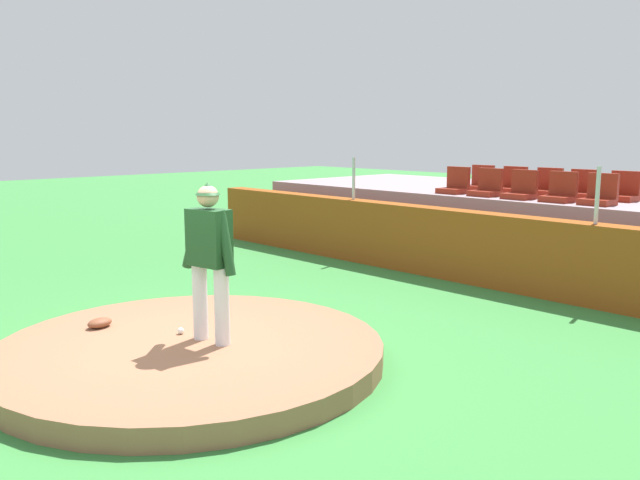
{
  "coord_description": "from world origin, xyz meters",
  "views": [
    {
      "loc": [
        5.88,
        -3.62,
        2.45
      ],
      "look_at": [
        0.0,
        1.92,
        1.13
      ],
      "focal_mm": 36.75,
      "sensor_mm": 36.0,
      "label": 1
    }
  ],
  "objects_px": {
    "stadium_chair_5": "(480,183)",
    "stadium_chair_7": "(547,187)",
    "fielding_glove": "(100,323)",
    "stadium_chair_3": "(560,192)",
    "stadium_chair_4": "(600,195)",
    "stadium_chair_8": "(581,189)",
    "pitcher": "(209,251)",
    "stadium_chair_2": "(521,190)",
    "baseball": "(181,331)",
    "stadium_chair_6": "(512,185)",
    "stadium_chair_1": "(487,187)",
    "stadium_chair_9": "(623,192)",
    "stadium_chair_0": "(455,185)"
  },
  "relations": [
    {
      "from": "pitcher",
      "to": "stadium_chair_2",
      "type": "bearing_deg",
      "value": 81.86
    },
    {
      "from": "stadium_chair_6",
      "to": "stadium_chair_2",
      "type": "bearing_deg",
      "value": 127.89
    },
    {
      "from": "stadium_chair_4",
      "to": "stadium_chair_6",
      "type": "bearing_deg",
      "value": -23.3
    },
    {
      "from": "baseball",
      "to": "stadium_chair_8",
      "type": "distance_m",
      "value": 7.69
    },
    {
      "from": "stadium_chair_2",
      "to": "stadium_chair_7",
      "type": "height_order",
      "value": "same"
    },
    {
      "from": "stadium_chair_3",
      "to": "stadium_chair_8",
      "type": "height_order",
      "value": "same"
    },
    {
      "from": "stadium_chair_0",
      "to": "stadium_chair_8",
      "type": "distance_m",
      "value": 2.23
    },
    {
      "from": "fielding_glove",
      "to": "stadium_chair_3",
      "type": "distance_m",
      "value": 7.55
    },
    {
      "from": "stadium_chair_7",
      "to": "stadium_chair_3",
      "type": "bearing_deg",
      "value": 128.17
    },
    {
      "from": "baseball",
      "to": "stadium_chair_2",
      "type": "relative_size",
      "value": 0.15
    },
    {
      "from": "stadium_chair_6",
      "to": "stadium_chair_8",
      "type": "relative_size",
      "value": 1.0
    },
    {
      "from": "stadium_chair_1",
      "to": "stadium_chair_9",
      "type": "xyz_separation_m",
      "value": [
        2.06,
        0.9,
        0.0
      ]
    },
    {
      "from": "fielding_glove",
      "to": "stadium_chair_8",
      "type": "height_order",
      "value": "stadium_chair_8"
    },
    {
      "from": "baseball",
      "to": "stadium_chair_3",
      "type": "xyz_separation_m",
      "value": [
        1.04,
        6.66,
        1.21
      ]
    },
    {
      "from": "stadium_chair_5",
      "to": "stadium_chair_9",
      "type": "relative_size",
      "value": 1.0
    },
    {
      "from": "stadium_chair_0",
      "to": "fielding_glove",
      "type": "bearing_deg",
      "value": 91.58
    },
    {
      "from": "fielding_glove",
      "to": "stadium_chair_3",
      "type": "bearing_deg",
      "value": 154.19
    },
    {
      "from": "stadium_chair_8",
      "to": "stadium_chair_3",
      "type": "bearing_deg",
      "value": 92.86
    },
    {
      "from": "pitcher",
      "to": "stadium_chair_9",
      "type": "distance_m",
      "value": 7.56
    },
    {
      "from": "fielding_glove",
      "to": "stadium_chair_3",
      "type": "height_order",
      "value": "stadium_chair_3"
    },
    {
      "from": "stadium_chair_3",
      "to": "stadium_chair_5",
      "type": "height_order",
      "value": "same"
    },
    {
      "from": "stadium_chair_2",
      "to": "stadium_chair_5",
      "type": "height_order",
      "value": "same"
    },
    {
      "from": "baseball",
      "to": "stadium_chair_4",
      "type": "relative_size",
      "value": 0.15
    },
    {
      "from": "stadium_chair_6",
      "to": "baseball",
      "type": "bearing_deg",
      "value": 92.87
    },
    {
      "from": "stadium_chair_8",
      "to": "stadium_chair_7",
      "type": "bearing_deg",
      "value": -3.79
    },
    {
      "from": "fielding_glove",
      "to": "stadium_chair_4",
      "type": "distance_m",
      "value": 7.75
    },
    {
      "from": "stadium_chair_4",
      "to": "stadium_chair_0",
      "type": "bearing_deg",
      "value": -0.08
    },
    {
      "from": "stadium_chair_0",
      "to": "baseball",
      "type": "bearing_deg",
      "value": 99.05
    },
    {
      "from": "stadium_chair_3",
      "to": "stadium_chair_4",
      "type": "distance_m",
      "value": 0.66
    },
    {
      "from": "pitcher",
      "to": "stadium_chair_8",
      "type": "distance_m",
      "value": 7.45
    },
    {
      "from": "baseball",
      "to": "stadium_chair_1",
      "type": "bearing_deg",
      "value": 93.06
    },
    {
      "from": "stadium_chair_7",
      "to": "pitcher",
      "type": "bearing_deg",
      "value": 91.04
    },
    {
      "from": "fielding_glove",
      "to": "stadium_chair_9",
      "type": "xyz_separation_m",
      "value": [
        2.57,
        8.11,
        1.19
      ]
    },
    {
      "from": "stadium_chair_3",
      "to": "stadium_chair_9",
      "type": "height_order",
      "value": "same"
    },
    {
      "from": "stadium_chair_2",
      "to": "stadium_chair_9",
      "type": "xyz_separation_m",
      "value": [
        1.36,
        0.93,
        0.0
      ]
    },
    {
      "from": "baseball",
      "to": "stadium_chair_2",
      "type": "bearing_deg",
      "value": 87.03
    },
    {
      "from": "stadium_chair_4",
      "to": "stadium_chair_3",
      "type": "bearing_deg",
      "value": 0.62
    },
    {
      "from": "stadium_chair_3",
      "to": "stadium_chair_4",
      "type": "relative_size",
      "value": 1.0
    },
    {
      "from": "stadium_chair_1",
      "to": "stadium_chair_6",
      "type": "xyz_separation_m",
      "value": [
        -0.02,
        0.91,
        0.0
      ]
    },
    {
      "from": "stadium_chair_3",
      "to": "stadium_chair_8",
      "type": "xyz_separation_m",
      "value": [
        -0.04,
        0.87,
        0.0
      ]
    },
    {
      "from": "fielding_glove",
      "to": "stadium_chair_1",
      "type": "height_order",
      "value": "stadium_chair_1"
    },
    {
      "from": "stadium_chair_3",
      "to": "stadium_chair_4",
      "type": "xyz_separation_m",
      "value": [
        0.66,
        0.01,
        0.0
      ]
    },
    {
      "from": "fielding_glove",
      "to": "stadium_chair_0",
      "type": "distance_m",
      "value": 7.32
    },
    {
      "from": "stadium_chair_5",
      "to": "stadium_chair_7",
      "type": "xyz_separation_m",
      "value": [
        1.43,
        0.0,
        0.0
      ]
    },
    {
      "from": "pitcher",
      "to": "stadium_chair_7",
      "type": "distance_m",
      "value": 7.47
    },
    {
      "from": "stadium_chair_6",
      "to": "stadium_chair_7",
      "type": "relative_size",
      "value": 1.0
    },
    {
      "from": "pitcher",
      "to": "stadium_chair_8",
      "type": "bearing_deg",
      "value": 76.69
    },
    {
      "from": "stadium_chair_4",
      "to": "stadium_chair_9",
      "type": "relative_size",
      "value": 1.0
    },
    {
      "from": "baseball",
      "to": "stadium_chair_8",
      "type": "bearing_deg",
      "value": 82.44
    },
    {
      "from": "stadium_chair_4",
      "to": "fielding_glove",
      "type": "bearing_deg",
      "value": 70.41
    }
  ]
}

